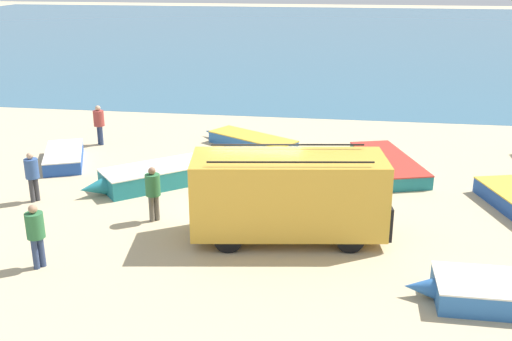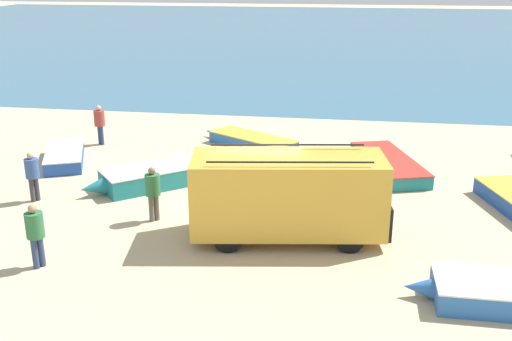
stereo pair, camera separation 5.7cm
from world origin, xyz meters
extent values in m
plane|color=tan|center=(0.00, 0.00, 0.00)|extent=(200.00, 200.00, 0.00)
cube|color=#33607A|center=(0.00, 52.00, 0.00)|extent=(120.00, 80.00, 0.01)
cube|color=gold|center=(1.00, -1.52, 1.30)|extent=(5.36, 2.70, 2.04)
cube|color=black|center=(3.58, -1.14, 0.74)|extent=(0.37, 1.80, 0.92)
cube|color=#1E232D|center=(3.50, -1.15, 1.91)|extent=(0.31, 1.72, 0.65)
cylinder|color=black|center=(2.44, -0.45, 0.37)|extent=(0.77, 0.33, 0.75)
cylinder|color=black|center=(2.69, -2.13, 0.37)|extent=(0.77, 0.33, 0.75)
cylinder|color=black|center=(-0.70, -0.92, 0.37)|extent=(0.77, 0.33, 0.75)
cylinder|color=black|center=(-0.45, -2.60, 0.37)|extent=(0.77, 0.33, 0.75)
cylinder|color=black|center=(0.88, -0.77, 2.44)|extent=(4.16, 0.67, 0.05)
cylinder|color=black|center=(1.11, -2.28, 2.44)|extent=(4.16, 0.67, 0.05)
cube|color=#1E757F|center=(4.04, 4.64, 0.23)|extent=(2.76, 4.55, 0.46)
cone|color=#1E757F|center=(3.26, 7.13, 0.23)|extent=(0.70, 1.03, 0.44)
cube|color=#B22D23|center=(4.04, 4.64, 0.40)|extent=(1.42, 0.62, 0.05)
cube|color=#B22D23|center=(4.04, 4.64, 0.48)|extent=(2.78, 4.59, 0.04)
cube|color=#234CA3|center=(-7.99, 3.68, 0.23)|extent=(2.40, 3.37, 0.46)
cone|color=#234CA3|center=(-8.72, 5.43, 0.23)|extent=(0.67, 0.80, 0.44)
cube|color=silver|center=(-7.99, 3.68, 0.40)|extent=(1.19, 0.65, 0.05)
cube|color=silver|center=(-7.99, 3.68, 0.48)|extent=(2.42, 3.40, 0.04)
cube|color=#2D66AD|center=(-1.30, 6.80, 0.23)|extent=(3.87, 3.05, 0.45)
cone|color=#2D66AD|center=(-3.26, 8.01, 0.23)|extent=(0.93, 0.80, 0.43)
cube|color=gold|center=(-1.30, 6.80, 0.39)|extent=(0.78, 1.09, 0.05)
cube|color=gold|center=(-1.30, 6.80, 0.47)|extent=(3.91, 3.08, 0.04)
cube|color=#2D66AD|center=(6.10, -4.19, 0.26)|extent=(3.06, 1.54, 0.51)
cone|color=#2D66AD|center=(4.24, -4.18, 0.26)|extent=(0.67, 0.49, 0.48)
cube|color=silver|center=(6.10, -4.19, 0.45)|extent=(0.21, 1.40, 0.05)
cube|color=silver|center=(6.10, -4.19, 0.53)|extent=(3.09, 1.56, 0.04)
cube|color=#1E757F|center=(-3.77, 2.01, 0.31)|extent=(3.87, 3.60, 0.62)
cone|color=#1E757F|center=(-5.51, 0.55, 0.31)|extent=(1.01, 0.98, 0.59)
cube|color=silver|center=(-3.77, 2.01, 0.55)|extent=(1.08, 1.24, 0.05)
cube|color=silver|center=(-3.77, 2.01, 0.64)|extent=(3.91, 3.64, 0.04)
cylinder|color=#38383D|center=(-7.14, 0.01, 0.39)|extent=(0.15, 0.15, 0.78)
cylinder|color=#38383D|center=(-7.23, -0.13, 0.39)|extent=(0.15, 0.15, 0.78)
cylinder|color=#335189|center=(-7.19, -0.06, 1.09)|extent=(0.42, 0.42, 0.62)
sphere|color=tan|center=(-7.19, -0.06, 1.51)|extent=(0.21, 0.21, 0.21)
cylinder|color=#5B564C|center=(-3.03, -1.02, 0.40)|extent=(0.15, 0.15, 0.80)
cylinder|color=#5B564C|center=(-2.91, -0.90, 0.40)|extent=(0.15, 0.15, 0.80)
cylinder|color=#2D6B3D|center=(-2.97, -0.96, 1.12)|extent=(0.43, 0.43, 0.63)
sphere|color=#8C664C|center=(-2.97, -0.96, 1.54)|extent=(0.22, 0.22, 0.22)
cylinder|color=navy|center=(-7.69, 6.31, 0.40)|extent=(0.15, 0.15, 0.80)
cylinder|color=navy|center=(-7.55, 6.21, 0.40)|extent=(0.15, 0.15, 0.80)
cylinder|color=#993833|center=(-7.62, 6.26, 1.12)|extent=(0.44, 0.44, 0.64)
sphere|color=tan|center=(-7.62, 6.26, 1.55)|extent=(0.22, 0.22, 0.22)
cylinder|color=navy|center=(-4.95, -4.21, 0.41)|extent=(0.15, 0.15, 0.81)
cylinder|color=navy|center=(-4.86, -4.07, 0.41)|extent=(0.15, 0.15, 0.81)
cylinder|color=#2D6B3D|center=(-4.90, -4.14, 1.13)|extent=(0.44, 0.44, 0.64)
sphere|color=tan|center=(-4.90, -4.14, 1.57)|extent=(0.22, 0.22, 0.22)
camera|label=1|loc=(2.39, -16.44, 7.12)|focal=42.00mm
camera|label=2|loc=(2.45, -16.43, 7.12)|focal=42.00mm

